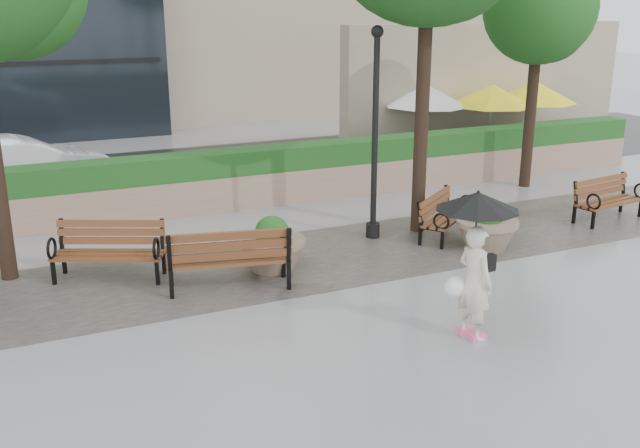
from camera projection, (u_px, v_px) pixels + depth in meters
name	position (u px, v px, depth m)	size (l,w,h in m)	color
ground	(368.00, 326.00, 10.63)	(100.00, 100.00, 0.00)	gray
cobble_strip	(292.00, 261.00, 13.24)	(28.00, 3.20, 0.01)	#383330
hedge_wall	(227.00, 180.00, 16.52)	(24.00, 0.80, 1.35)	#A57B6A
cafe_wall	(486.00, 88.00, 22.46)	(10.00, 0.60, 4.00)	tan
cafe_hedge	(515.00, 151.00, 20.82)	(8.00, 0.50, 0.90)	#194918
asphalt_street	(186.00, 172.00, 20.20)	(40.00, 7.00, 0.00)	black
bench_1	(110.00, 263.00, 12.32)	(1.99, 1.44, 1.00)	brown
bench_2	(229.00, 270.00, 11.93)	(2.15, 1.23, 1.09)	brown
bench_3	(444.00, 224.00, 14.58)	(1.70, 1.49, 0.88)	brown
bench_4	(608.00, 208.00, 15.66)	(1.82, 0.94, 0.93)	brown
planter_left	(272.00, 249.00, 12.74)	(1.20, 1.20, 1.00)	#7F6B56
planter_right	(487.00, 229.00, 13.84)	(1.20, 1.20, 1.01)	#7F6B56
lamppost	(375.00, 148.00, 14.06)	(0.28, 0.28, 4.20)	black
tree_2	(542.00, 13.00, 17.51)	(2.95, 2.76, 5.88)	black
patio_umb_white	(426.00, 96.00, 20.77)	(2.50, 2.50, 2.30)	black
patio_umb_yellow_a	(492.00, 96.00, 20.80)	(2.50, 2.50, 2.30)	black
patio_umb_yellow_b	(535.00, 93.00, 21.54)	(2.50, 2.50, 2.30)	black
car_right	(21.00, 165.00, 17.82)	(1.51, 4.32, 1.42)	white
pedestrian	(475.00, 251.00, 9.92)	(1.16, 1.16, 2.14)	beige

